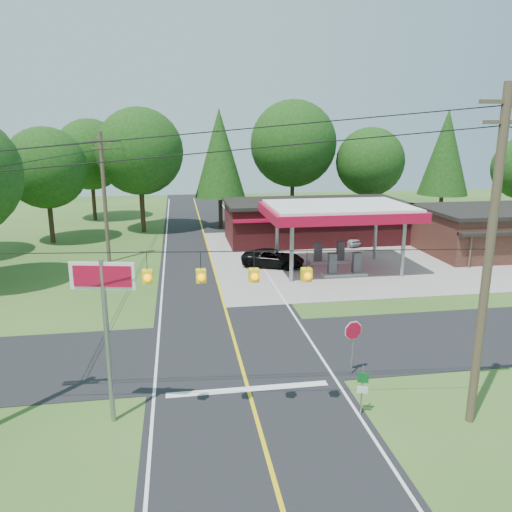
{
  "coord_description": "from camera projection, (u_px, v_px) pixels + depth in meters",
  "views": [
    {
      "loc": [
        -2.52,
        -21.43,
        10.05
      ],
      "look_at": [
        2.0,
        7.0,
        2.8
      ],
      "focal_mm": 35.0,
      "sensor_mm": 36.0,
      "label": 1
    }
  ],
  "objects": [
    {
      "name": "utility_pole_north",
      "position": [
        140.0,
        180.0,
        54.73
      ],
      "size": [
        0.3,
        0.3,
        9.5
      ],
      "color": "#473828",
      "rests_on": "ground"
    },
    {
      "name": "utility_pole_near_right",
      "position": [
        488.0,
        259.0,
        16.34
      ],
      "size": [
        1.8,
        0.3,
        11.5
      ],
      "color": "#473828",
      "rests_on": "ground"
    },
    {
      "name": "suv_car",
      "position": [
        273.0,
        258.0,
        37.77
      ],
      "size": [
        6.11,
        6.11,
        1.31
      ],
      "primitive_type": "imported",
      "rotation": [
        0.0,
        0.0,
        1.2
      ],
      "color": "black",
      "rests_on": "ground"
    },
    {
      "name": "big_stop_sign",
      "position": [
        105.0,
        306.0,
        16.73
      ],
      "size": [
        2.18,
        0.56,
        5.95
      ],
      "color": "gray",
      "rests_on": "ground"
    },
    {
      "name": "route_sign_post",
      "position": [
        362.0,
        386.0,
        17.89
      ],
      "size": [
        0.38,
        0.16,
        1.93
      ],
      "color": "gray",
      "rests_on": "ground"
    },
    {
      "name": "octagonal_stop_sign",
      "position": [
        353.0,
        335.0,
        20.71
      ],
      "size": [
        0.83,
        0.24,
        2.42
      ],
      "color": "gray",
      "rests_on": "ground"
    },
    {
      "name": "cross_road",
      "position": [
        237.0,
        351.0,
        23.35
      ],
      "size": [
        70.0,
        7.0,
        0.02
      ],
      "primitive_type": "cube",
      "color": "black",
      "rests_on": "ground"
    },
    {
      "name": "lane_center_yellow",
      "position": [
        237.0,
        351.0,
        23.35
      ],
      "size": [
        0.15,
        110.0,
        0.0
      ],
      "primitive_type": "cube",
      "color": "yellow",
      "rests_on": "main_highway"
    },
    {
      "name": "treeline_backdrop",
      "position": [
        213.0,
        160.0,
        44.65
      ],
      "size": [
        70.27,
        51.59,
        13.3
      ],
      "color": "#332316",
      "rests_on": "ground"
    },
    {
      "name": "sedan_car",
      "position": [
        342.0,
        237.0,
        45.15
      ],
      "size": [
        5.34,
        5.34,
        1.34
      ],
      "primitive_type": "imported",
      "rotation": [
        0.0,
        0.0,
        0.51
      ],
      "color": "silver",
      "rests_on": "ground"
    },
    {
      "name": "utility_pole_far_left",
      "position": [
        104.0,
        196.0,
        38.11
      ],
      "size": [
        1.8,
        0.3,
        10.0
      ],
      "color": "#473828",
      "rests_on": "ground"
    },
    {
      "name": "convenience_store",
      "position": [
        314.0,
        221.0,
        46.42
      ],
      "size": [
        16.4,
        7.55,
        3.8
      ],
      "color": "#59191C",
      "rests_on": "ground"
    },
    {
      "name": "main_highway",
      "position": [
        237.0,
        351.0,
        23.35
      ],
      "size": [
        8.0,
        120.0,
        0.02
      ],
      "primitive_type": "cube",
      "color": "black",
      "rests_on": "ground"
    },
    {
      "name": "overhead_beacons",
      "position": [
        227.0,
        254.0,
        15.94
      ],
      "size": [
        17.04,
        2.04,
        1.03
      ],
      "color": "black",
      "rests_on": "ground"
    },
    {
      "name": "gas_canopy",
      "position": [
        338.0,
        213.0,
        36.13
      ],
      "size": [
        10.6,
        7.4,
        4.88
      ],
      "color": "gray",
      "rests_on": "ground"
    },
    {
      "name": "ground",
      "position": [
        237.0,
        351.0,
        23.35
      ],
      "size": [
        120.0,
        120.0,
        0.0
      ],
      "primitive_type": "plane",
      "color": "#2D551E",
      "rests_on": "ground"
    }
  ]
}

